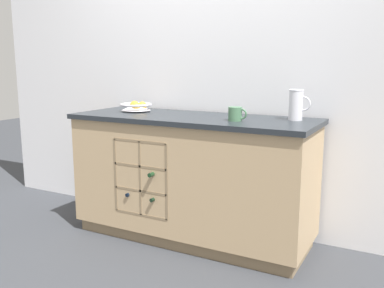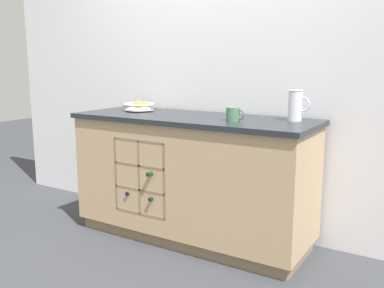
% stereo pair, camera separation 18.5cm
% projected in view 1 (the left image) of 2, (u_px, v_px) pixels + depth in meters
% --- Properties ---
extents(ground_plane, '(14.00, 14.00, 0.00)m').
position_uv_depth(ground_plane, '(192.00, 237.00, 3.22)').
color(ground_plane, '#383A3F').
extents(back_wall, '(4.40, 0.06, 2.55)m').
position_uv_depth(back_wall, '(215.00, 65.00, 3.30)').
color(back_wall, white).
rests_on(back_wall, ground_plane).
extents(kitchen_island, '(1.78, 0.66, 0.92)m').
position_uv_depth(kitchen_island, '(192.00, 177.00, 3.13)').
color(kitchen_island, '#8B7354').
rests_on(kitchen_island, ground_plane).
extents(fruit_bowl, '(0.25, 0.25, 0.08)m').
position_uv_depth(fruit_bowl, '(136.00, 106.00, 3.34)').
color(fruit_bowl, silver).
rests_on(fruit_bowl, kitchen_island).
extents(white_pitcher, '(0.15, 0.10, 0.20)m').
position_uv_depth(white_pitcher, '(296.00, 104.00, 2.82)').
color(white_pitcher, white).
rests_on(white_pitcher, kitchen_island).
extents(ceramic_mug, '(0.13, 0.09, 0.09)m').
position_uv_depth(ceramic_mug, '(236.00, 114.00, 2.80)').
color(ceramic_mug, '#4C7A56').
rests_on(ceramic_mug, kitchen_island).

